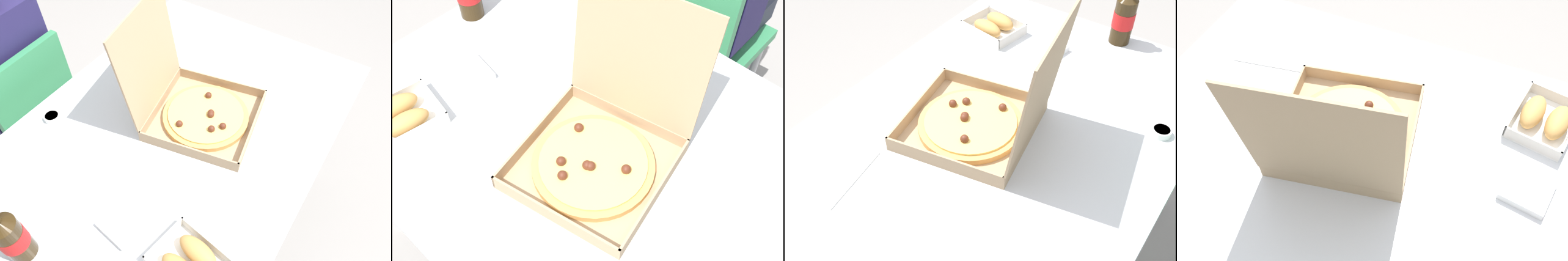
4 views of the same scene
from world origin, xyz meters
TOP-DOWN VIEW (x-y plane):
  - ground_plane at (0.00, 0.00)m, footprint 10.00×10.00m
  - dining_table at (0.00, 0.00)m, footprint 1.32×0.96m
  - pizza_box_open at (0.07, -0.03)m, footprint 0.42×0.46m
  - bread_side_box at (-0.38, -0.30)m, footprint 0.18×0.21m
  - cola_bottle at (-0.59, 0.09)m, footprint 0.07×0.07m
  - paper_menu at (0.41, -0.26)m, footprint 0.23×0.18m
  - napkin_pile at (-0.39, -0.08)m, footprint 0.12×0.12m
  - dipping_sauce_cup at (-0.22, 0.38)m, footprint 0.06×0.06m

SIDE VIEW (x-z plane):
  - ground_plane at x=0.00m, z-range 0.00..0.00m
  - dining_table at x=0.00m, z-range 0.28..0.99m
  - paper_menu at x=0.41m, z-range 0.70..0.71m
  - napkin_pile at x=-0.39m, z-range 0.70..0.72m
  - dipping_sauce_cup at x=-0.22m, z-range 0.70..0.72m
  - bread_side_box at x=-0.38m, z-range 0.70..0.76m
  - pizza_box_open at x=0.07m, z-range 0.56..0.95m
  - cola_bottle at x=-0.59m, z-range 0.68..0.91m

